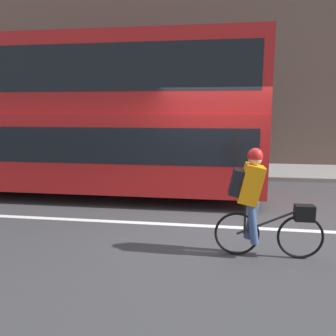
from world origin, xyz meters
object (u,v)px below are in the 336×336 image
Objects in this scene: trash_bin at (182,156)px; street_sign_post at (227,124)px; cyclist_on_bike at (258,199)px; bus at (56,112)px.

trash_bin is 0.31× the size of street_sign_post.
cyclist_on_bike is 6.60m from trash_bin.
bus is 5.37m from street_sign_post.
street_sign_post reaches higher than trash_bin.
cyclist_on_bike is at bearing -75.08° from trash_bin.
bus is 5.59m from cyclist_on_bike.
bus reaches higher than cyclist_on_bike.
street_sign_post reaches higher than cyclist_on_bike.
cyclist_on_bike is (4.49, -3.12, -1.17)m from bus.
cyclist_on_bike reaches higher than trash_bin.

